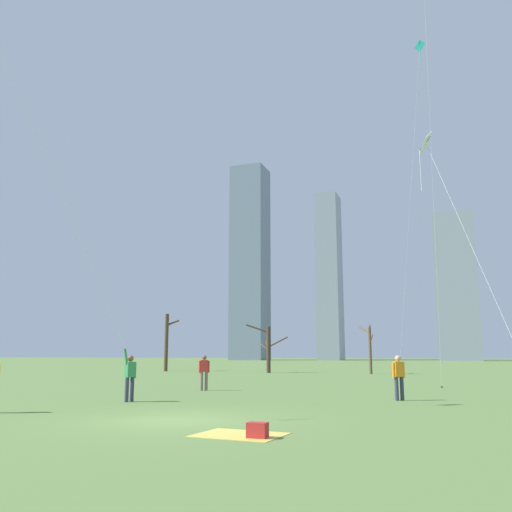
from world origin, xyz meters
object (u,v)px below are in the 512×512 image
distant_kite_high_overhead_teal (417,85)px  bare_tree_center (370,347)px  bystander_strolling_midfield (399,375)px  picnic_spot (250,432)px  bare_tree_leftmost (268,347)px  kite_flyer_foreground_right_purple (111,327)px  bare_tree_rightmost (167,340)px  kite_flyer_foreground_left_white (500,318)px  bystander_far_off_by_trees (204,371)px

distant_kite_high_overhead_teal → bare_tree_center: distant_kite_high_overhead_teal is taller
distant_kite_high_overhead_teal → bare_tree_center: (-5.26, 6.41, -19.90)m
bystander_strolling_midfield → picnic_spot: bearing=-102.0°
bare_tree_center → bare_tree_leftmost: (-9.06, -0.05, 0.03)m
bare_tree_center → bare_tree_leftmost: 9.06m
kite_flyer_foreground_right_purple → bare_tree_leftmost: bearing=97.8°
bystander_strolling_midfield → bare_tree_leftmost: bearing=117.5°
bare_tree_leftmost → bare_tree_rightmost: bearing=174.8°
distant_kite_high_overhead_teal → bystander_strolling_midfield: bearing=-91.8°
bare_tree_rightmost → bystander_strolling_midfield: bearing=-48.1°
picnic_spot → bare_tree_rightmost: 43.66m
bystander_strolling_midfield → distant_kite_high_overhead_teal: (0.64, 19.95, 21.22)m
kite_flyer_foreground_left_white → bare_tree_center: size_ratio=2.76×
kite_flyer_foreground_right_purple → bystander_strolling_midfield: (9.49, 4.34, -1.70)m
kite_flyer_foreground_right_purple → bystander_strolling_midfield: 10.58m
bystander_far_off_by_trees → distant_kite_high_overhead_teal: bearing=60.9°
bystander_strolling_midfield → distant_kite_high_overhead_teal: bearing=88.2°
bystander_far_off_by_trees → kite_flyer_foreground_right_purple: bearing=-93.8°
kite_flyer_foreground_left_white → bare_tree_rightmost: kite_flyer_foreground_left_white is taller
bystander_far_off_by_trees → distant_kite_high_overhead_teal: size_ratio=0.06×
bare_tree_center → kite_flyer_foreground_right_purple: bearing=-99.0°
kite_flyer_foreground_left_white → bare_tree_rightmost: bearing=135.3°
bystander_far_off_by_trees → bystander_strolling_midfield: 9.40m
kite_flyer_foreground_left_white → bystander_far_off_by_trees: size_ratio=7.04×
kite_flyer_foreground_right_purple → picnic_spot: 9.65m
bystander_far_off_by_trees → bare_tree_leftmost: size_ratio=0.37×
bystander_strolling_midfield → distant_kite_high_overhead_teal: 29.13m
kite_flyer_foreground_right_purple → kite_flyer_foreground_left_white: bearing=16.7°
kite_flyer_foreground_right_purple → picnic_spot: bearing=-37.8°
kite_flyer_foreground_left_white → bare_tree_rightmost: 39.45m
kite_flyer_foreground_left_white → bystander_strolling_midfield: bearing=172.9°
bare_tree_leftmost → kite_flyer_foreground_left_white: bearing=-57.3°
distant_kite_high_overhead_teal → picnic_spot: size_ratio=13.42×
distant_kite_high_overhead_teal → bare_tree_rightmost: distant_kite_high_overhead_teal is taller
picnic_spot → bystander_strolling_midfield: bearing=78.0°
kite_flyer_foreground_left_white → bystander_far_off_by_trees: kite_flyer_foreground_left_white is taller
picnic_spot → bare_tree_leftmost: size_ratio=0.44×
distant_kite_high_overhead_teal → bare_tree_leftmost: (-14.31, 6.36, -19.87)m
kite_flyer_foreground_left_white → bare_tree_leftmost: size_ratio=2.63×
bystander_strolling_midfield → bare_tree_leftmost: bare_tree_leftmost is taller
kite_flyer_foreground_left_white → distant_kite_high_overhead_teal: size_ratio=0.44×
bystander_far_off_by_trees → bare_tree_rightmost: bearing=122.1°
bystander_far_off_by_trees → distant_kite_high_overhead_teal: (9.67, 17.34, 21.22)m
picnic_spot → bare_tree_center: bare_tree_center is taller
bare_tree_rightmost → bare_tree_center: bearing=-2.7°
kite_flyer_foreground_right_purple → bystander_far_off_by_trees: 7.16m
kite_flyer_foreground_right_purple → distant_kite_high_overhead_teal: bearing=67.4°
bare_tree_leftmost → bare_tree_center: bearing=0.3°
kite_flyer_foreground_right_purple → bystander_far_off_by_trees: (0.46, 6.94, -1.70)m
kite_flyer_foreground_right_purple → bare_tree_leftmost: 30.94m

